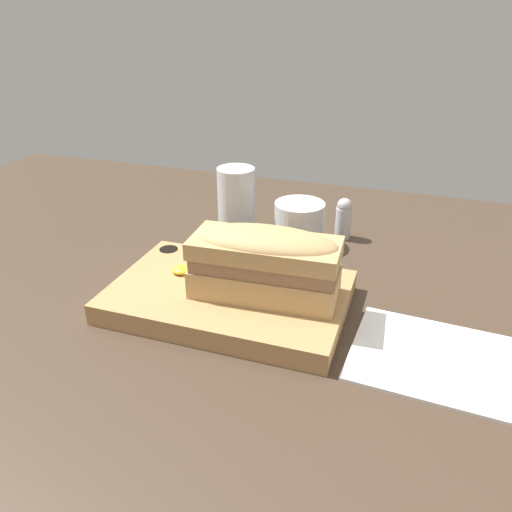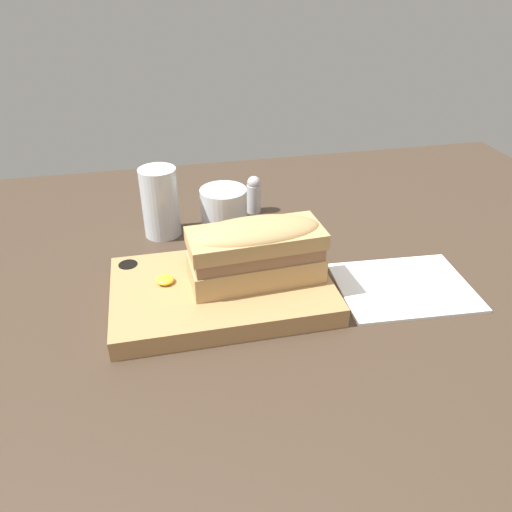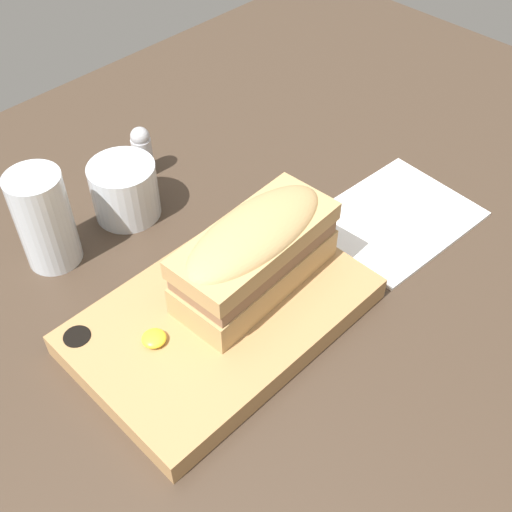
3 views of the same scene
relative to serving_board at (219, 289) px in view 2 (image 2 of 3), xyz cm
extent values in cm
cube|color=#423326|center=(0.40, -0.42, -2.40)|extent=(152.02, 105.50, 2.00)
cube|color=tan|center=(0.08, -0.04, 0.00)|extent=(30.06, 19.58, 2.78)
cylinder|color=black|center=(-12.21, 7.01, 0.76)|extent=(2.74, 2.74, 1.39)
cube|color=tan|center=(5.26, -0.30, 3.16)|extent=(18.50, 8.66, 3.54)
cube|color=#936B4C|center=(5.26, -0.30, 5.82)|extent=(17.76, 8.31, 1.79)
cube|color=tan|center=(5.26, -0.30, 7.78)|extent=(18.50, 8.66, 2.13)
ellipsoid|color=tan|center=(5.26, -0.30, 8.67)|extent=(18.13, 8.48, 3.19)
ellipsoid|color=yellow|center=(-7.20, 1.12, 1.88)|extent=(2.44, 2.44, 0.98)
cylinder|color=silver|center=(-6.51, 20.55, 4.54)|extent=(6.19, 6.19, 11.88)
cylinder|color=silver|center=(-6.51, 20.55, 1.48)|extent=(5.44, 5.44, 5.35)
cylinder|color=silver|center=(4.23, 20.81, 2.18)|extent=(8.10, 8.10, 7.15)
cylinder|color=black|center=(4.23, 20.81, 1.44)|extent=(7.29, 7.29, 5.27)
cube|color=white|center=(26.60, -3.55, -1.20)|extent=(19.85, 16.03, 0.40)
cylinder|color=silver|center=(10.64, 25.59, 1.27)|extent=(2.62, 2.62, 5.34)
sphere|color=#B7B7BC|center=(10.64, 25.59, 4.40)|extent=(2.49, 2.49, 2.49)
camera|label=1|loc=(21.64, -51.83, 34.19)|focal=35.00mm
camera|label=2|loc=(-7.23, -56.91, 40.37)|focal=35.00mm
camera|label=3|loc=(-26.94, -32.45, 52.22)|focal=45.00mm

